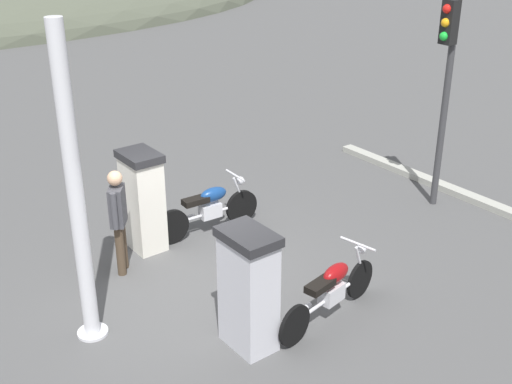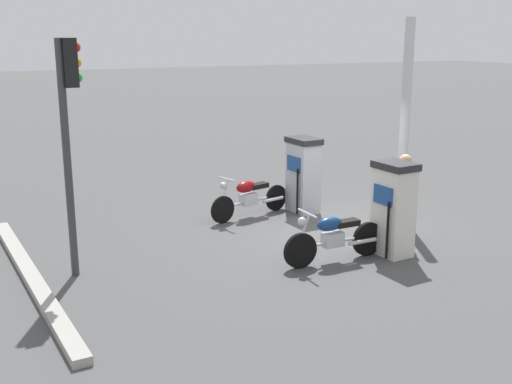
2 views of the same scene
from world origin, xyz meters
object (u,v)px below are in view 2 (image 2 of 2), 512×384
(roadside_traffic_light, at_px, (69,117))
(canopy_support_pole, at_px, (405,125))
(fuel_pump_near, at_px, (303,175))
(motorcycle_near_pump, at_px, (249,196))
(fuel_pump_far, at_px, (393,208))
(attendant_person, at_px, (404,192))
(motorcycle_far_pump, at_px, (334,236))

(roadside_traffic_light, bearing_deg, canopy_support_pole, -177.53)
(fuel_pump_near, height_order, motorcycle_near_pump, fuel_pump_near)
(canopy_support_pole, bearing_deg, motorcycle_near_pump, -27.25)
(fuel_pump_far, height_order, motorcycle_near_pump, fuel_pump_far)
(fuel_pump_near, xyz_separation_m, motorcycle_near_pump, (1.22, -0.13, -0.36))
(canopy_support_pole, bearing_deg, fuel_pump_far, 47.69)
(fuel_pump_near, relative_size, fuel_pump_far, 0.98)
(motorcycle_near_pump, xyz_separation_m, attendant_person, (-1.83, 2.69, 0.48))
(fuel_pump_near, bearing_deg, attendant_person, 103.47)
(motorcycle_far_pump, bearing_deg, fuel_pump_far, 173.36)
(attendant_person, height_order, roadside_traffic_light, roadside_traffic_light)
(attendant_person, distance_m, roadside_traffic_light, 5.96)
(fuel_pump_near, bearing_deg, motorcycle_far_pump, 69.11)
(motorcycle_far_pump, bearing_deg, motorcycle_near_pump, -87.96)
(motorcycle_near_pump, height_order, canopy_support_pole, canopy_support_pole)
(motorcycle_near_pump, relative_size, motorcycle_far_pump, 1.02)
(motorcycle_far_pump, distance_m, canopy_support_pole, 3.48)
(attendant_person, xyz_separation_m, canopy_support_pole, (-0.97, -1.25, 1.01))
(fuel_pump_far, xyz_separation_m, motorcycle_far_pump, (1.11, -0.13, -0.38))
(motorcycle_near_pump, bearing_deg, canopy_support_pole, 152.75)
(attendant_person, distance_m, canopy_support_pole, 1.87)
(fuel_pump_near, xyz_separation_m, motorcycle_far_pump, (1.11, 2.92, -0.37))
(motorcycle_far_pump, height_order, attendant_person, attendant_person)
(motorcycle_near_pump, height_order, motorcycle_far_pump, motorcycle_far_pump)
(fuel_pump_near, distance_m, attendant_person, 2.63)
(canopy_support_pole, bearing_deg, fuel_pump_near, -39.70)
(roadside_traffic_light, distance_m, canopy_support_pole, 6.66)
(attendant_person, bearing_deg, fuel_pump_far, 38.60)
(motorcycle_far_pump, relative_size, canopy_support_pole, 0.48)
(roadside_traffic_light, bearing_deg, attendant_person, 170.38)
(motorcycle_far_pump, bearing_deg, attendant_person, -168.24)
(fuel_pump_near, relative_size, motorcycle_far_pump, 0.83)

